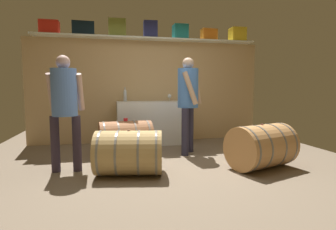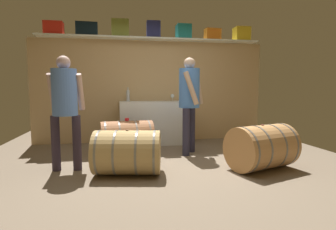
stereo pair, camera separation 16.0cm
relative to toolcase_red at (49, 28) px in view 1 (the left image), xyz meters
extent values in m
cube|color=#746551|center=(1.97, -1.52, -2.35)|extent=(6.22, 7.66, 0.02)
cube|color=tan|center=(1.97, 0.15, -1.25)|extent=(5.02, 0.10, 2.18)
cube|color=white|center=(1.97, 0.00, -0.15)|extent=(4.62, 0.40, 0.03)
cube|color=red|center=(0.00, 0.00, 0.00)|extent=(0.36, 0.25, 0.26)
cube|color=black|center=(0.63, 0.00, 0.00)|extent=(0.44, 0.31, 0.26)
cube|color=olive|center=(1.30, 0.00, 0.05)|extent=(0.36, 0.29, 0.35)
cube|color=navy|center=(1.98, 0.00, 0.04)|extent=(0.30, 0.26, 0.35)
cube|color=#1A7C80|center=(2.63, 0.00, 0.02)|extent=(0.30, 0.29, 0.31)
cube|color=orange|center=(3.29, 0.00, 0.00)|extent=(0.35, 0.21, 0.25)
cube|color=gold|center=(3.97, 0.00, 0.02)|extent=(0.34, 0.30, 0.30)
cube|color=white|center=(1.97, -0.20, -1.89)|extent=(1.44, 0.58, 0.89)
cylinder|color=#B7BBBF|center=(1.43, -0.06, -1.35)|extent=(0.07, 0.07, 0.20)
sphere|color=#B7BBBF|center=(1.43, -0.06, -1.24)|extent=(0.06, 0.06, 0.06)
cylinder|color=#B7BBBF|center=(1.43, -0.06, -1.19)|extent=(0.02, 0.02, 0.08)
cylinder|color=white|center=(2.39, -0.03, -1.45)|extent=(0.07, 0.07, 0.00)
cylinder|color=white|center=(2.39, -0.03, -1.41)|extent=(0.01, 0.01, 0.07)
sphere|color=white|center=(2.39, -0.03, -1.34)|extent=(0.08, 0.08, 0.08)
sphere|color=maroon|center=(2.39, -0.03, -1.36)|extent=(0.05, 0.05, 0.05)
cylinder|color=#A36B45|center=(1.37, -1.08, -2.04)|extent=(0.95, 0.68, 0.59)
cylinder|color=slate|center=(0.99, -1.12, -2.04)|extent=(0.09, 0.60, 0.60)
cylinder|color=slate|center=(1.22, -1.09, -2.04)|extent=(0.09, 0.60, 0.60)
cylinder|color=slate|center=(1.51, -1.06, -2.04)|extent=(0.09, 0.60, 0.60)
cylinder|color=slate|center=(1.74, -1.04, -2.04)|extent=(0.09, 0.60, 0.60)
cylinder|color=brown|center=(1.37, -1.08, -1.74)|extent=(0.04, 0.04, 0.01)
cylinder|color=tan|center=(3.25, -2.29, -2.02)|extent=(1.07, 0.89, 0.63)
cylinder|color=slate|center=(2.89, -2.41, -2.02)|extent=(0.23, 0.62, 0.64)
cylinder|color=slate|center=(3.11, -2.33, -2.02)|extent=(0.23, 0.62, 0.64)
cylinder|color=slate|center=(3.39, -2.24, -2.02)|extent=(0.23, 0.62, 0.64)
cylinder|color=slate|center=(3.62, -2.16, -2.02)|extent=(0.23, 0.62, 0.64)
cylinder|color=#944745|center=(3.25, -2.29, -1.70)|extent=(0.04, 0.04, 0.01)
cylinder|color=tan|center=(1.34, -2.19, -2.04)|extent=(0.98, 0.75, 0.59)
cylinder|color=slate|center=(0.97, -2.12, -2.04)|extent=(0.14, 0.60, 0.61)
cylinder|color=slate|center=(1.20, -2.16, -2.04)|extent=(0.14, 0.60, 0.61)
cylinder|color=slate|center=(1.47, -2.22, -2.04)|extent=(0.14, 0.60, 0.61)
cylinder|color=slate|center=(1.70, -2.26, -2.04)|extent=(0.14, 0.60, 0.61)
cylinder|color=brown|center=(1.34, -2.19, -1.73)|extent=(0.04, 0.04, 0.01)
cylinder|color=red|center=(1.37, -1.08, -1.71)|extent=(0.07, 0.07, 0.04)
cylinder|color=#2A293F|center=(2.37, -1.32, -1.93)|extent=(0.13, 0.13, 0.83)
cylinder|color=#2A293F|center=(2.54, -1.07, -1.93)|extent=(0.13, 0.13, 0.83)
cylinder|color=#477FDA|center=(2.46, -1.19, -1.17)|extent=(0.36, 0.36, 0.68)
sphere|color=tan|center=(2.46, -1.19, -0.74)|extent=(0.20, 0.20, 0.20)
cylinder|color=tan|center=(2.43, -1.42, -1.17)|extent=(0.28, 0.23, 0.57)
cylinder|color=tan|center=(2.66, -1.08, -1.17)|extent=(0.20, 0.17, 0.58)
cylinder|color=#302736|center=(0.64, -1.85, -1.95)|extent=(0.12, 0.12, 0.79)
cylinder|color=#302736|center=(0.35, -1.83, -1.95)|extent=(0.12, 0.12, 0.79)
cylinder|color=#557FCF|center=(0.49, -1.84, -1.23)|extent=(0.34, 0.34, 0.65)
sphere|color=tan|center=(0.49, -1.84, -0.82)|extent=(0.19, 0.19, 0.19)
cylinder|color=tan|center=(0.69, -1.76, -1.23)|extent=(0.10, 0.29, 0.54)
cylinder|color=tan|center=(0.30, -1.73, -1.23)|extent=(0.10, 0.28, 0.54)
camera|label=1|loc=(1.07, -5.82, -1.17)|focal=29.24mm
camera|label=2|loc=(1.22, -5.86, -1.17)|focal=29.24mm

